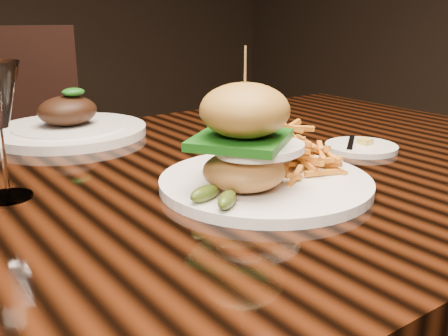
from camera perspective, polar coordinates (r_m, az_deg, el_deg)
dining_table at (r=0.83m, az=-6.27°, el=-6.35°), size 1.60×0.90×0.75m
burger_plate at (r=0.75m, az=4.37°, el=1.62°), size 0.31×0.31×0.21m
side_saucer at (r=1.00m, az=14.70°, el=2.22°), size 0.13×0.13×0.02m
ramekin at (r=0.92m, az=2.96°, el=2.34°), size 0.10×0.10×0.04m
far_dish at (r=1.12m, az=-16.53°, el=4.34°), size 0.31×0.31×0.10m
chair_far at (r=1.65m, az=-22.96°, el=-0.57°), size 0.60×0.60×0.95m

